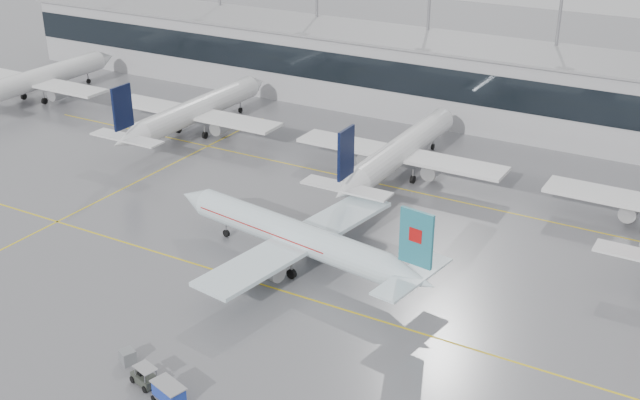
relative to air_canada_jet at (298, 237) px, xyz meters
The scene contains 15 objects.
ground 6.51m from the air_canada_jet, 101.72° to the right, with size 320.00×320.00×0.00m, color slate.
taxi_line_main 6.51m from the air_canada_jet, 101.72° to the right, with size 120.00×0.25×0.01m, color yellow.
taxi_line_north 24.86m from the air_canada_jet, 92.61° to the left, with size 120.00×0.25×0.01m, color yellow.
taxi_line_cross 32.75m from the air_canada_jet, 162.87° to the left, with size 0.25×60.00×0.01m, color yellow.
terminal 56.66m from the air_canada_jet, 91.14° to the left, with size 180.00×15.00×12.00m, color #A7A7AB.
terminal_glass 49.22m from the air_canada_jet, 91.31° to the left, with size 180.00×0.20×5.00m, color black.
terminal_roof 57.28m from the air_canada_jet, 91.14° to the left, with size 182.00×16.00×0.40m, color gray.
light_masts 63.38m from the air_canada_jet, 91.03° to the left, with size 156.40×1.00×22.60m.
air_canada_jet is the anchor object (origin of this frame).
parked_jet_a 76.54m from the air_canada_jet, 158.32° to the left, with size 29.64×36.96×11.72m.
parked_jet_b 45.88m from the air_canada_jet, 141.94° to the left, with size 29.64×36.96×11.72m.
parked_jet_c 28.30m from the air_canada_jet, 92.27° to the left, with size 29.64×36.96×11.72m.
baggage_tug 24.45m from the air_canada_jet, 91.29° to the right, with size 3.86×2.19×1.84m.
baggage_cart 25.53m from the air_canada_jet, 83.40° to the right, with size 3.44×2.49×1.92m.
gse_unit 23.24m from the air_canada_jet, 99.82° to the right, with size 1.29×1.20×1.29m, color slate.
Camera 1 is at (41.43, -59.77, 42.80)m, focal length 45.00 mm.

